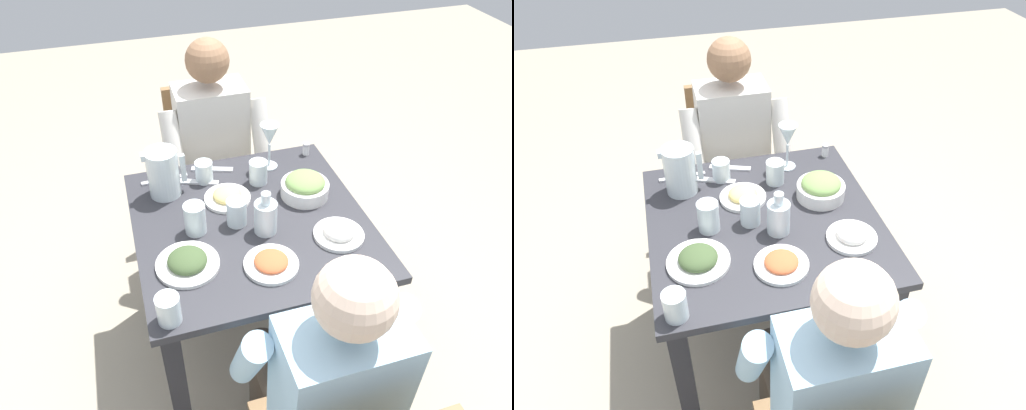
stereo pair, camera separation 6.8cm
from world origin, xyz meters
TOP-DOWN VIEW (x-y plane):
  - ground_plane at (0.00, 0.00)m, footprint 8.00×8.00m
  - dining_table at (0.00, 0.00)m, footprint 0.83×0.83m
  - chair_far at (0.01, 0.79)m, footprint 0.40×0.40m
  - diner_near at (0.04, -0.58)m, footprint 0.48×0.53m
  - diner_far at (0.01, 0.58)m, footprint 0.48×0.53m
  - water_pitcher at (-0.27, 0.25)m, footprint 0.16×0.12m
  - salad_bowl at (0.24, 0.08)m, footprint 0.18×0.18m
  - plate_yoghurt at (0.27, -0.17)m, footprint 0.18×0.18m
  - plate_dolmas at (-0.26, -0.16)m, footprint 0.21×0.21m
  - plate_rice_curry at (-0.00, -0.24)m, footprint 0.18×0.18m
  - plate_fries at (-0.05, 0.14)m, footprint 0.18×0.18m
  - water_glass_near_left at (0.09, 0.21)m, footprint 0.07×0.07m
  - water_glass_by_pitcher at (-0.11, 0.28)m, footprint 0.07×0.07m
  - water_glass_far_left at (-0.05, -0.00)m, footprint 0.07×0.07m
  - water_glass_center at (-0.35, -0.35)m, footprint 0.07×0.07m
  - water_glass_near_right at (-0.20, 0.00)m, footprint 0.08×0.08m
  - wine_glass at (0.17, 0.30)m, footprint 0.08×0.08m
  - oil_carafe at (0.03, -0.07)m, footprint 0.08×0.08m
  - salt_shaker at (0.35, 0.35)m, footprint 0.03×0.03m
  - fork_near at (-0.06, 0.35)m, footprint 0.17×0.08m
  - knife_near at (-0.26, 0.33)m, footprint 0.19×0.03m
  - fork_far at (-0.14, 0.28)m, footprint 0.17×0.09m

SIDE VIEW (x-z plane):
  - ground_plane at x=0.00m, z-range 0.00..0.00m
  - chair_far at x=0.01m, z-range 0.06..0.93m
  - dining_table at x=0.00m, z-range 0.23..0.98m
  - diner_near at x=0.04m, z-range 0.06..1.22m
  - diner_far at x=0.01m, z-range 0.06..1.22m
  - fork_near at x=-0.06m, z-range 0.74..0.75m
  - knife_near at x=-0.26m, z-range 0.74..0.75m
  - fork_far at x=-0.14m, z-range 0.74..0.75m
  - plate_rice_curry at x=0.00m, z-range 0.74..0.78m
  - plate_fries at x=-0.05m, z-range 0.74..0.78m
  - plate_dolmas at x=-0.26m, z-range 0.74..0.79m
  - plate_yoghurt at x=0.27m, z-range 0.74..0.79m
  - salt_shaker at x=0.35m, z-range 0.75..0.80m
  - salad_bowl at x=0.24m, z-range 0.74..0.83m
  - water_glass_by_pitcher at x=-0.11m, z-range 0.74..0.83m
  - water_glass_near_left at x=0.09m, z-range 0.74..0.84m
  - water_glass_center at x=-0.35m, z-range 0.74..0.84m
  - water_glass_far_left at x=-0.05m, z-range 0.74..0.84m
  - oil_carafe at x=0.03m, z-range 0.72..0.88m
  - water_glass_near_right at x=-0.20m, z-range 0.74..0.86m
  - water_pitcher at x=-0.27m, z-range 0.75..0.94m
  - wine_glass at x=0.17m, z-range 0.79..0.98m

